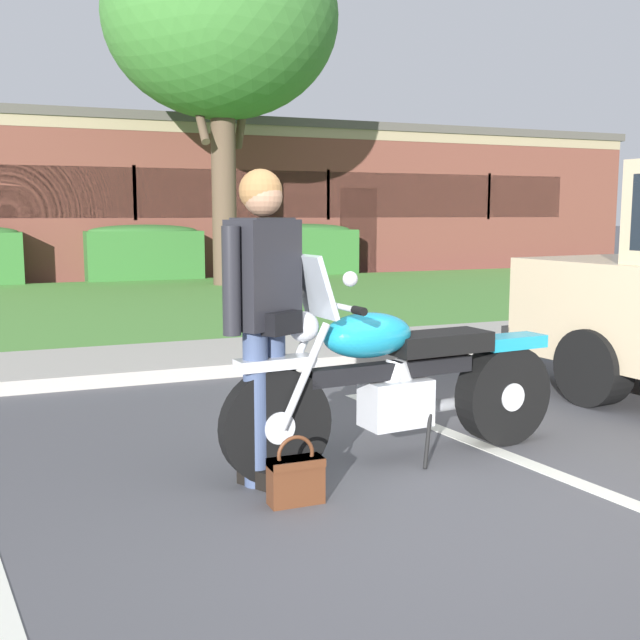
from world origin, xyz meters
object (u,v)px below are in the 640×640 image
rider_person (264,304)px  handbag (296,476)px  motorcycle (410,379)px  shade_tree (221,19)px  hedge_right (302,249)px  brick_building (109,200)px  hedge_center_right (144,252)px

rider_person → handbag: size_ratio=4.74×
motorcycle → shade_tree: size_ratio=0.31×
handbag → hedge_right: (5.08, 13.37, 0.51)m
rider_person → brick_building: brick_building is taller
motorcycle → hedge_right: size_ratio=0.87×
rider_person → brick_building: (1.36, 18.09, 0.86)m
handbag → brick_building: bearing=85.9°
motorcycle → brick_building: size_ratio=0.08×
rider_person → hedge_right: size_ratio=0.66×
shade_tree → hedge_right: bearing=39.8°
hedge_center_right → hedge_right: same height
hedge_center_right → hedge_right: (3.66, 0.00, -0.00)m
shade_tree → hedge_center_right: (-1.28, 1.99, -4.52)m
handbag → brick_building: (1.32, 18.46, 1.71)m
motorcycle → rider_person: bearing=-176.5°
motorcycle → brick_building: brick_building is taller
shade_tree → brick_building: shade_tree is taller
motorcycle → hedge_center_right: 12.96m
rider_person → handbag: 0.92m
rider_person → brick_building: 18.17m
brick_building → handbag: bearing=-94.1°
handbag → shade_tree: (2.70, 11.38, 5.03)m
rider_person → handbag: rider_person is taller
shade_tree → brick_building: bearing=101.0°
rider_person → shade_tree: shade_tree is taller
handbag → hedge_right: 14.31m
motorcycle → hedge_center_right: motorcycle is taller
brick_building → shade_tree: bearing=-79.0°
shade_tree → hedge_center_right: bearing=122.7°
motorcycle → hedge_center_right: size_ratio=0.91×
hedge_center_right → brick_building: size_ratio=0.09×
shade_tree → brick_building: size_ratio=0.26×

